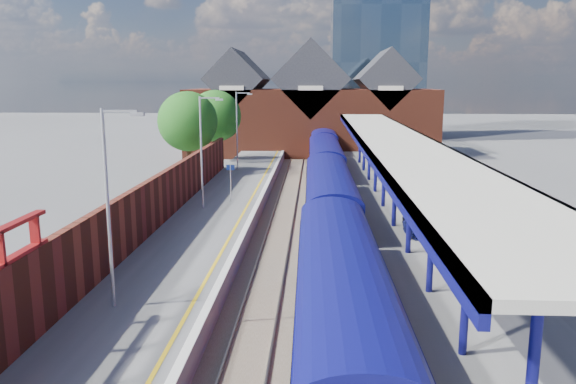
# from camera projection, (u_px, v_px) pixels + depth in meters

# --- Properties ---
(ground) EXTENTS (240.00, 240.00, 0.00)m
(ground) POSITION_uv_depth(u_px,v_px,m) (307.00, 199.00, 43.40)
(ground) COLOR #5B5B5E
(ground) RESTS_ON ground
(ballast_bed) EXTENTS (6.00, 76.00, 0.06)m
(ballast_bed) POSITION_uv_depth(u_px,v_px,m) (304.00, 232.00, 33.59)
(ballast_bed) COLOR #473D33
(ballast_bed) RESTS_ON ground
(rails) EXTENTS (4.51, 76.00, 0.14)m
(rails) POSITION_uv_depth(u_px,v_px,m) (304.00, 231.00, 33.57)
(rails) COLOR slate
(rails) RESTS_ON ground
(left_platform) EXTENTS (5.00, 76.00, 1.00)m
(left_platform) POSITION_uv_depth(u_px,v_px,m) (213.00, 223.00, 33.77)
(left_platform) COLOR #565659
(left_platform) RESTS_ON ground
(right_platform) EXTENTS (6.00, 76.00, 1.00)m
(right_platform) POSITION_uv_depth(u_px,v_px,m) (406.00, 226.00, 33.21)
(right_platform) COLOR #565659
(right_platform) RESTS_ON ground
(coping_left) EXTENTS (0.30, 76.00, 0.05)m
(coping_left) POSITION_uv_depth(u_px,v_px,m) (252.00, 215.00, 33.55)
(coping_left) COLOR silver
(coping_left) RESTS_ON left_platform
(coping_right) EXTENTS (0.30, 76.00, 0.05)m
(coping_right) POSITION_uv_depth(u_px,v_px,m) (357.00, 216.00, 33.25)
(coping_right) COLOR silver
(coping_right) RESTS_ON right_platform
(yellow_line) EXTENTS (0.14, 76.00, 0.01)m
(yellow_line) POSITION_uv_depth(u_px,v_px,m) (242.00, 215.00, 33.58)
(yellow_line) COLOR yellow
(yellow_line) RESTS_ON left_platform
(train) EXTENTS (3.00, 65.93, 3.45)m
(train) POSITION_uv_depth(u_px,v_px,m) (327.00, 172.00, 42.54)
(train) COLOR #0D0E5E
(train) RESTS_ON ground
(canopy) EXTENTS (4.50, 52.00, 4.48)m
(canopy) POSITION_uv_depth(u_px,v_px,m) (395.00, 142.00, 34.23)
(canopy) COLOR navy
(canopy) RESTS_ON right_platform
(lamp_post_b) EXTENTS (1.48, 0.18, 7.00)m
(lamp_post_b) POSITION_uv_depth(u_px,v_px,m) (111.00, 197.00, 19.22)
(lamp_post_b) COLOR #A5A8AA
(lamp_post_b) RESTS_ON left_platform
(lamp_post_c) EXTENTS (1.48, 0.18, 7.00)m
(lamp_post_c) POSITION_uv_depth(u_px,v_px,m) (203.00, 145.00, 34.90)
(lamp_post_c) COLOR #A5A8AA
(lamp_post_c) RESTS_ON left_platform
(lamp_post_d) EXTENTS (1.48, 0.18, 7.00)m
(lamp_post_d) POSITION_uv_depth(u_px,v_px,m) (238.00, 126.00, 50.59)
(lamp_post_d) COLOR #A5A8AA
(lamp_post_d) RESTS_ON left_platform
(platform_sign) EXTENTS (0.55, 0.08, 2.50)m
(platform_sign) POSITION_uv_depth(u_px,v_px,m) (231.00, 177.00, 37.24)
(platform_sign) COLOR #A5A8AA
(platform_sign) RESTS_ON left_platform
(brick_wall) EXTENTS (0.35, 50.00, 3.86)m
(brick_wall) POSITION_uv_depth(u_px,v_px,m) (135.00, 216.00, 27.18)
(brick_wall) COLOR maroon
(brick_wall) RESTS_ON left_platform
(station_building) EXTENTS (30.00, 12.12, 13.78)m
(station_building) POSITION_uv_depth(u_px,v_px,m) (311.00, 110.00, 69.79)
(station_building) COLOR maroon
(station_building) RESTS_ON ground
(glass_tower) EXTENTS (14.20, 14.20, 40.30)m
(glass_tower) POSITION_uv_depth(u_px,v_px,m) (377.00, 9.00, 88.03)
(glass_tower) COLOR slate
(glass_tower) RESTS_ON ground
(tree_near) EXTENTS (5.20, 5.20, 8.10)m
(tree_near) POSITION_uv_depth(u_px,v_px,m) (189.00, 123.00, 48.66)
(tree_near) COLOR #382314
(tree_near) RESTS_ON ground
(tree_far) EXTENTS (5.20, 5.20, 8.10)m
(tree_far) POSITION_uv_depth(u_px,v_px,m) (217.00, 118.00, 56.45)
(tree_far) COLOR #382314
(tree_far) RESTS_ON ground
(parked_car_red) EXTENTS (4.80, 2.69, 1.54)m
(parked_car_red) POSITION_uv_depth(u_px,v_px,m) (495.00, 253.00, 23.64)
(parked_car_red) COLOR maroon
(parked_car_red) RESTS_ON right_platform
(parked_car_dark) EXTENTS (4.58, 3.16, 1.23)m
(parked_car_dark) POSITION_uv_depth(u_px,v_px,m) (442.00, 218.00, 30.45)
(parked_car_dark) COLOR black
(parked_car_dark) RESTS_ON right_platform
(parked_car_blue) EXTENTS (3.85, 1.82, 1.06)m
(parked_car_blue) POSITION_uv_depth(u_px,v_px,m) (441.00, 227.00, 28.86)
(parked_car_blue) COLOR navy
(parked_car_blue) RESTS_ON right_platform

